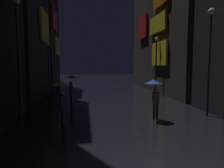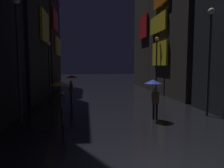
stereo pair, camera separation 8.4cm
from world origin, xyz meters
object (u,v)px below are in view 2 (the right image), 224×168
(pedestrian_foreground_right_blue, at_px, (154,88))
(streetlamp_left_far, at_px, (49,62))
(pedestrian_foreground_left_yellow, at_px, (61,90))
(streetlamp_left_near, at_px, (18,47))
(pedestrian_far_right_red, at_px, (72,81))
(streetlamp_right_far, at_px, (157,59))
(streetlamp_right_near, at_px, (210,50))

(pedestrian_foreground_right_blue, bearing_deg, streetlamp_left_far, 129.52)
(pedestrian_foreground_left_yellow, relative_size, streetlamp_left_near, 0.35)
(pedestrian_far_right_red, bearing_deg, streetlamp_right_far, 23.14)
(pedestrian_far_right_red, height_order, pedestrian_foreground_right_blue, same)
(pedestrian_foreground_left_yellow, bearing_deg, streetlamp_left_near, 166.06)
(streetlamp_left_far, height_order, streetlamp_right_near, streetlamp_right_near)
(pedestrian_far_right_red, bearing_deg, pedestrian_foreground_right_blue, -49.69)
(pedestrian_foreground_right_blue, xyz_separation_m, streetlamp_right_near, (3.30, 0.39, 2.02))
(streetlamp_left_far, distance_m, streetlamp_left_near, 8.00)
(pedestrian_foreground_left_yellow, distance_m, streetlamp_left_near, 2.93)
(pedestrian_foreground_left_yellow, distance_m, streetlamp_right_far, 12.28)
(pedestrian_foreground_left_yellow, xyz_separation_m, streetlamp_left_far, (-2.00, 8.47, 1.45))
(streetlamp_right_far, bearing_deg, pedestrian_foreground_left_yellow, -131.18)
(streetlamp_left_near, bearing_deg, pedestrian_foreground_right_blue, -1.23)
(streetlamp_right_near, xyz_separation_m, streetlamp_left_near, (-10.00, -0.25, 0.06))
(streetlamp_right_near, distance_m, streetlamp_left_near, 10.00)
(pedestrian_foreground_left_yellow, relative_size, streetlamp_left_far, 0.43)
(streetlamp_right_far, bearing_deg, streetlamp_left_far, -176.14)
(pedestrian_foreground_left_yellow, relative_size, streetlamp_right_far, 0.38)
(pedestrian_far_right_red, xyz_separation_m, streetlamp_right_far, (7.90, 3.38, 1.81))
(pedestrian_far_right_red, distance_m, pedestrian_foreground_left_yellow, 5.77)
(pedestrian_foreground_left_yellow, bearing_deg, streetlamp_left_far, 103.29)
(pedestrian_foreground_left_yellow, xyz_separation_m, streetlamp_left_near, (-2.00, 0.50, 2.08))
(streetlamp_right_far, height_order, streetlamp_right_near, streetlamp_right_near)
(streetlamp_right_far, relative_size, streetlamp_right_near, 0.93)
(pedestrian_far_right_red, bearing_deg, streetlamp_left_far, 127.88)
(streetlamp_left_near, bearing_deg, streetlamp_right_near, 1.43)
(pedestrian_far_right_red, height_order, streetlamp_right_near, streetlamp_right_near)
(streetlamp_left_far, bearing_deg, pedestrian_foreground_left_yellow, -76.71)
(pedestrian_foreground_left_yellow, bearing_deg, streetlamp_right_far, 48.82)
(pedestrian_foreground_right_blue, relative_size, pedestrian_foreground_left_yellow, 1.00)
(streetlamp_right_near, relative_size, streetlamp_left_near, 0.98)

